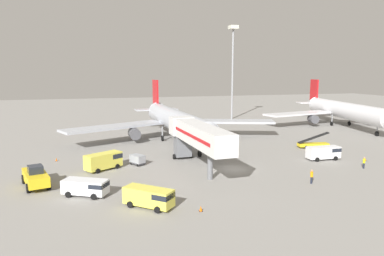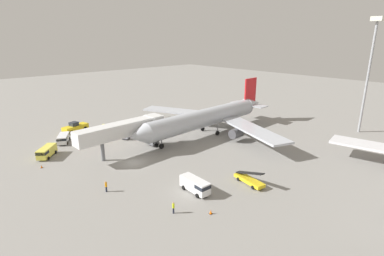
{
  "view_description": "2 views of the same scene",
  "coord_description": "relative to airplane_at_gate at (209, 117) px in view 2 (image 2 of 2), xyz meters",
  "views": [
    {
      "loc": [
        -19.52,
        -45.17,
        13.64
      ],
      "look_at": [
        -1.64,
        15.4,
        3.69
      ],
      "focal_mm": 32.98,
      "sensor_mm": 36.0,
      "label": 1
    },
    {
      "loc": [
        45.38,
        -26.75,
        22.58
      ],
      "look_at": [
        -0.5,
        15.33,
        3.55
      ],
      "focal_mm": 27.88,
      "sensor_mm": 36.0,
      "label": 2
    }
  ],
  "objects": [
    {
      "name": "ground_crew_worker_foreground",
      "position": [
        9.64,
        -32.03,
        -3.19
      ],
      "size": [
        0.46,
        0.46,
        1.78
      ],
      "color": "#1E2333",
      "rests_on": "ground"
    },
    {
      "name": "airplane_at_gate",
      "position": [
        0.0,
        0.0,
        0.0
      ],
      "size": [
        44.43,
        44.27,
        11.89
      ],
      "color": "#B7BCC6",
      "rests_on": "ground"
    },
    {
      "name": "safety_cone_charlie",
      "position": [
        -21.68,
        -11.04,
        -3.87
      ],
      "size": [
        0.33,
        0.33,
        0.52
      ],
      "color": "black",
      "rests_on": "ground"
    },
    {
      "name": "ground_crew_worker_midground",
      "position": [
        21.06,
        -28.16,
        -3.23
      ],
      "size": [
        0.41,
        0.41,
        1.69
      ],
      "color": "#1E2333",
      "rests_on": "ground"
    },
    {
      "name": "jet_bridge",
      "position": [
        -2.08,
        -21.29,
        0.8
      ],
      "size": [
        4.05,
        18.94,
        6.67
      ],
      "color": "silver",
      "rests_on": "ground"
    },
    {
      "name": "belt_loader_truck",
      "position": [
        22.72,
        -13.85,
        -3.39
      ],
      "size": [
        5.81,
        2.58,
        2.85
      ],
      "color": "yellow",
      "rests_on": "ground"
    },
    {
      "name": "safety_cone_bravo",
      "position": [
        24.55,
        -24.59,
        -3.82
      ],
      "size": [
        0.41,
        0.41,
        0.63
      ],
      "color": "black",
      "rests_on": "ground"
    },
    {
      "name": "service_van_far_left",
      "position": [
        -14.69,
        -18.1,
        -2.78
      ],
      "size": [
        5.52,
        4.45,
        2.37
      ],
      "color": "#E5DB4C",
      "rests_on": "ground"
    },
    {
      "name": "baggage_cart_near_right",
      "position": [
        -9.85,
        -16.88,
        -3.29
      ],
      "size": [
        2.27,
        2.55,
        1.51
      ],
      "color": "#38383D",
      "rests_on": "ground"
    },
    {
      "name": "ground_plane",
      "position": [
        2.99,
        -23.1,
        -4.13
      ],
      "size": [
        300.0,
        300.0,
        0.0
      ],
      "primitive_type": "plane",
      "color": "gray"
    },
    {
      "name": "apron_light_mast",
      "position": [
        24.4,
        28.4,
        14.46
      ],
      "size": [
        2.4,
        2.4,
        27.0
      ],
      "color": "#93969B",
      "rests_on": "ground"
    },
    {
      "name": "service_van_far_right",
      "position": [
        -17.12,
        -28.67,
        -3.07
      ],
      "size": [
        5.32,
        4.16,
        1.82
      ],
      "color": "white",
      "rests_on": "ground"
    },
    {
      "name": "safety_cone_alpha",
      "position": [
        -6.25,
        -36.57,
        -3.85
      ],
      "size": [
        0.36,
        0.36,
        0.56
      ],
      "color": "black",
      "rests_on": "ground"
    },
    {
      "name": "pushback_tug",
      "position": [
        -23.02,
        -23.56,
        -2.9
      ],
      "size": [
        3.89,
        6.64,
        2.65
      ],
      "color": "yellow",
      "rests_on": "ground"
    },
    {
      "name": "service_van_outer_left",
      "position": [
        -10.93,
        -34.14,
        -2.97
      ],
      "size": [
        5.12,
        4.9,
        2.01
      ],
      "color": "#E5DB4C",
      "rests_on": "ground"
    },
    {
      "name": "service_van_mid_left",
      "position": [
        18.89,
        -22.08,
        -2.92
      ],
      "size": [
        5.32,
        2.22,
        2.11
      ],
      "color": "white",
      "rests_on": "ground"
    }
  ]
}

